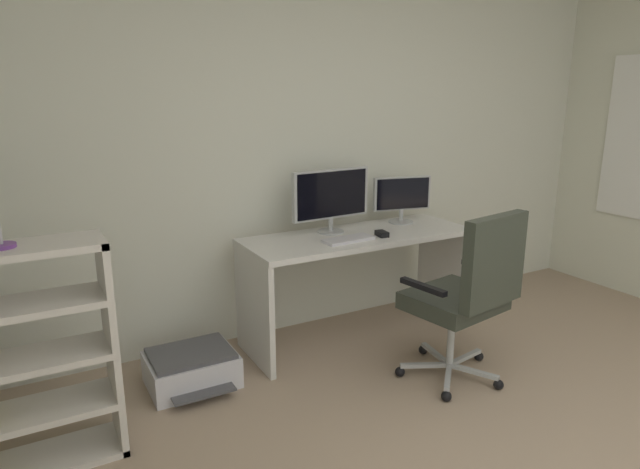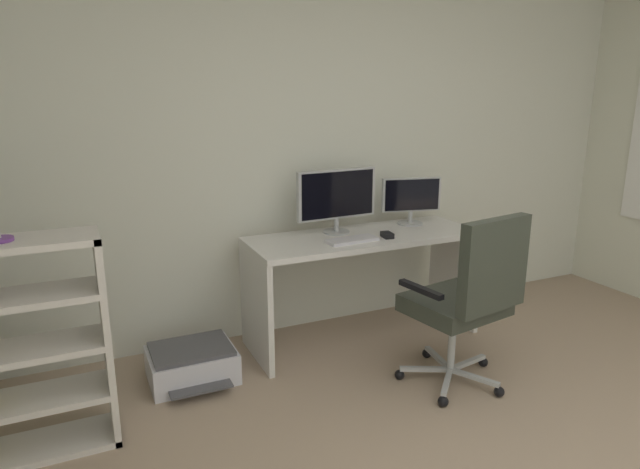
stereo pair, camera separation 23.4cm
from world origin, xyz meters
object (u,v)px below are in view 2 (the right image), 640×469
at_px(monitor_secondary, 411,197).
at_px(computer_mouse, 387,235).
at_px(office_chair, 469,294).
at_px(desk, 364,262).
at_px(printer, 192,364).
at_px(monitor_main, 337,196).
at_px(keyboard, 352,240).

height_order(monitor_secondary, computer_mouse, monitor_secondary).
bearing_deg(office_chair, desk, 103.66).
distance_m(computer_mouse, printer, 1.47).
bearing_deg(monitor_main, keyboard, -92.70).
relative_size(monitor_secondary, keyboard, 1.26).
bearing_deg(office_chair, printer, 152.00).
distance_m(desk, monitor_secondary, 0.60).
xyz_separation_m(computer_mouse, office_chair, (0.10, -0.71, -0.18)).
height_order(desk, printer, desk).
height_order(keyboard, printer, keyboard).
relative_size(monitor_main, monitor_secondary, 1.36).
height_order(keyboard, computer_mouse, computer_mouse).
distance_m(monitor_main, monitor_secondary, 0.59).
relative_size(monitor_main, keyboard, 1.71).
bearing_deg(keyboard, office_chair, -67.41).
bearing_deg(desk, monitor_secondary, 15.42).
xyz_separation_m(desk, printer, (-1.21, -0.09, -0.45)).
bearing_deg(monitor_main, monitor_secondary, 0.02).
bearing_deg(monitor_secondary, printer, -172.74).
bearing_deg(monitor_main, printer, -168.79).
relative_size(computer_mouse, printer, 0.20).
relative_size(keyboard, computer_mouse, 3.40).
bearing_deg(monitor_secondary, keyboard, -158.01).
distance_m(keyboard, computer_mouse, 0.26).
xyz_separation_m(monitor_secondary, keyboard, (-0.60, -0.24, -0.19)).
height_order(desk, office_chair, office_chair).
height_order(desk, monitor_secondary, monitor_secondary).
distance_m(desk, computer_mouse, 0.26).
bearing_deg(monitor_main, computer_mouse, -45.46).
relative_size(monitor_main, office_chair, 0.56).
bearing_deg(computer_mouse, monitor_secondary, 43.43).
distance_m(desk, keyboard, 0.28).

